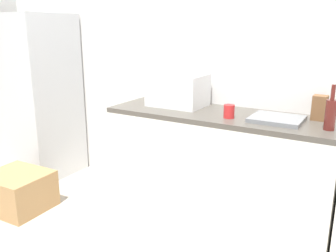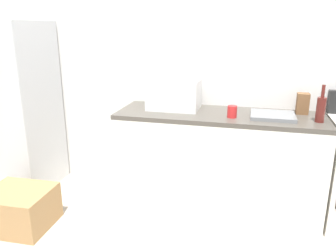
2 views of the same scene
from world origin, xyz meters
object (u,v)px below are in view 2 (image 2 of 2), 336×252
at_px(wine_bottle, 321,109).
at_px(cardboard_box_medium, 20,208).
at_px(knife_block, 303,104).
at_px(microwave, 174,94).
at_px(coffee_mug, 232,112).
at_px(refrigerator, 16,108).

bearing_deg(wine_bottle, cardboard_box_medium, -164.08).
bearing_deg(knife_block, microwave, -175.40).
xyz_separation_m(microwave, knife_block, (1.13, 0.09, -0.05)).
xyz_separation_m(microwave, coffee_mug, (0.54, -0.19, -0.09)).
xyz_separation_m(wine_bottle, knife_block, (-0.10, 0.25, -0.02)).
relative_size(knife_block, cardboard_box_medium, 0.34).
distance_m(coffee_mug, cardboard_box_medium, 1.97).
height_order(microwave, wine_bottle, wine_bottle).
bearing_deg(wine_bottle, coffee_mug, -177.54).
height_order(microwave, knife_block, microwave).
height_order(refrigerator, microwave, refrigerator).
bearing_deg(coffee_mug, knife_block, 25.71).
relative_size(refrigerator, coffee_mug, 16.84).
height_order(refrigerator, coffee_mug, refrigerator).
bearing_deg(coffee_mug, refrigerator, 178.32).
xyz_separation_m(refrigerator, knife_block, (2.75, 0.22, 0.15)).
relative_size(wine_bottle, knife_block, 1.67).
bearing_deg(refrigerator, coffee_mug, -1.68).
bearing_deg(coffee_mug, wine_bottle, 2.46).
bearing_deg(knife_block, coffee_mug, -154.29).
xyz_separation_m(wine_bottle, cardboard_box_medium, (-2.37, -0.68, -0.85)).
xyz_separation_m(coffee_mug, cardboard_box_medium, (-1.68, -0.65, -0.79)).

